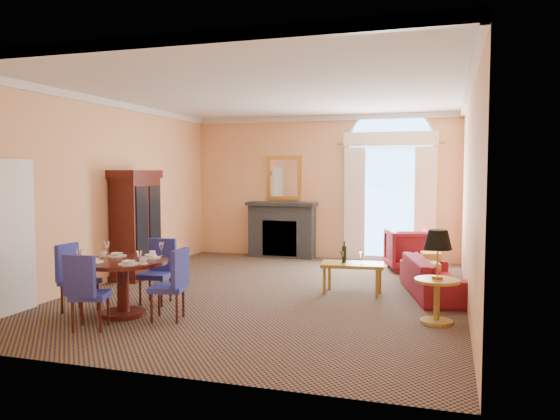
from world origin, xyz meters
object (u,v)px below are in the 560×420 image
(dining_table, at_px, (123,274))
(side_table, at_px, (437,265))
(armoire, at_px, (136,226))
(coffee_table, at_px, (352,265))
(sofa, at_px, (436,277))
(armchair, at_px, (410,250))

(dining_table, xyz_separation_m, side_table, (4.06, 0.88, 0.19))
(armoire, relative_size, coffee_table, 1.91)
(dining_table, distance_m, side_table, 4.16)
(coffee_table, bearing_deg, sofa, 5.41)
(sofa, xyz_separation_m, side_table, (0.05, -1.63, 0.46))
(sofa, distance_m, side_table, 1.69)
(sofa, xyz_separation_m, armchair, (-0.54, 2.13, 0.11))
(sofa, bearing_deg, side_table, 167.63)
(armoire, bearing_deg, armchair, 25.74)
(armoire, xyz_separation_m, coffee_table, (3.99, -0.13, -0.50))
(armoire, bearing_deg, side_table, -15.53)
(side_table, bearing_deg, armchair, 98.98)
(sofa, bearing_deg, coffee_table, 88.04)
(armchair, bearing_deg, coffee_table, 55.44)
(dining_table, bearing_deg, coffee_table, 39.32)
(armchair, bearing_deg, dining_table, 35.70)
(armchair, xyz_separation_m, side_table, (0.59, -3.76, 0.35))
(dining_table, relative_size, armchair, 1.34)
(dining_table, distance_m, coffee_table, 3.53)
(armchair, relative_size, side_table, 0.76)
(armchair, xyz_separation_m, coffee_table, (-0.74, -2.41, 0.05))
(armoire, bearing_deg, dining_table, -61.84)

